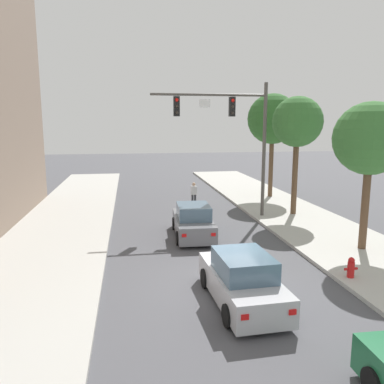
# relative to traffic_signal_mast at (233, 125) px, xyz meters

# --- Properties ---
(ground_plane) EXTENTS (120.00, 120.00, 0.00)m
(ground_plane) POSITION_rel_traffic_signal_mast_xyz_m (-2.78, -9.16, -5.34)
(ground_plane) COLOR #4C4C51
(sidewalk_left) EXTENTS (5.00, 60.00, 0.15)m
(sidewalk_left) POSITION_rel_traffic_signal_mast_xyz_m (-9.28, -9.16, -5.26)
(sidewalk_left) COLOR #B2AFA8
(sidewalk_left) RESTS_ON ground
(traffic_signal_mast) EXTENTS (6.48, 0.38, 7.50)m
(traffic_signal_mast) POSITION_rel_traffic_signal_mast_xyz_m (0.00, 0.00, 0.00)
(traffic_signal_mast) COLOR #514C47
(traffic_signal_mast) RESTS_ON sidewalk_right
(car_lead_grey) EXTENTS (1.99, 4.31, 1.60)m
(car_lead_grey) POSITION_rel_traffic_signal_mast_xyz_m (-2.78, -3.11, -4.62)
(car_lead_grey) COLOR slate
(car_lead_grey) RESTS_ON ground
(car_following_silver) EXTENTS (1.97, 4.30, 1.60)m
(car_following_silver) POSITION_rel_traffic_signal_mast_xyz_m (-2.48, -10.31, -4.62)
(car_following_silver) COLOR #B7B7BC
(car_following_silver) RESTS_ON ground
(pedestrian_crossing_road) EXTENTS (0.36, 0.22, 1.64)m
(pedestrian_crossing_road) POSITION_rel_traffic_signal_mast_xyz_m (-1.63, 3.44, -4.43)
(pedestrian_crossing_road) COLOR #333338
(pedestrian_crossing_road) RESTS_ON ground
(fire_hydrant) EXTENTS (0.48, 0.24, 0.72)m
(fire_hydrant) POSITION_rel_traffic_signal_mast_xyz_m (1.73, -9.34, -4.83)
(fire_hydrant) COLOR red
(fire_hydrant) RESTS_ON sidewalk_right
(street_tree_nearest) EXTENTS (2.99, 2.99, 6.17)m
(street_tree_nearest) POSITION_rel_traffic_signal_mast_xyz_m (3.99, -6.50, -0.56)
(street_tree_nearest) COLOR brown
(street_tree_nearest) RESTS_ON sidewalk_right
(street_tree_second) EXTENTS (2.88, 2.88, 6.81)m
(street_tree_second) POSITION_rel_traffic_signal_mast_xyz_m (3.79, 0.10, 0.13)
(street_tree_second) COLOR brown
(street_tree_second) RESTS_ON sidewalk_right
(street_tree_third) EXTENTS (3.56, 3.56, 7.38)m
(street_tree_third) POSITION_rel_traffic_signal_mast_xyz_m (4.42, 5.62, 0.38)
(street_tree_third) COLOR brown
(street_tree_third) RESTS_ON sidewalk_right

